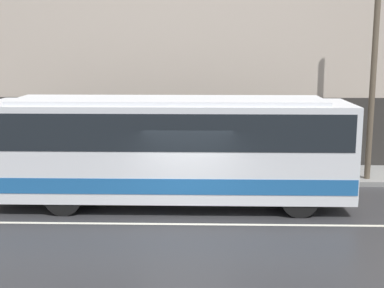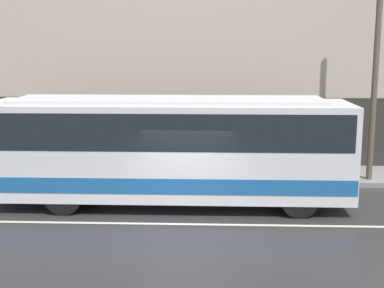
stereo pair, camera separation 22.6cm
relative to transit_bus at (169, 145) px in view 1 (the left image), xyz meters
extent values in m
plane|color=#2D2D30|center=(0.59, -1.85, -1.83)|extent=(60.00, 60.00, 0.00)
cube|color=gray|center=(0.59, 3.48, -1.74)|extent=(60.00, 2.66, 0.17)
cube|color=#B7A899|center=(0.59, 4.96, 4.43)|extent=(60.00, 0.30, 12.52)
cube|color=#2D2B28|center=(0.59, 4.80, -0.43)|extent=(60.00, 0.06, 2.80)
cube|color=beige|center=(0.59, -1.85, -1.83)|extent=(54.00, 0.14, 0.01)
cube|color=silver|center=(-0.01, 0.00, -0.09)|extent=(10.72, 2.57, 2.78)
cube|color=#1E5999|center=(-0.01, 0.00, -0.93)|extent=(10.67, 2.60, 0.45)
cube|color=black|center=(-0.01, 0.00, 0.59)|extent=(10.40, 2.59, 1.06)
cube|color=orange|center=(5.30, 0.00, 1.11)|extent=(0.12, 1.93, 0.28)
cube|color=silver|center=(-0.01, 0.00, 1.36)|extent=(9.11, 2.19, 0.12)
cylinder|color=black|center=(3.75, -1.13, -1.29)|extent=(1.07, 0.28, 1.07)
cylinder|color=black|center=(3.75, 1.13, -1.29)|extent=(1.07, 0.28, 1.07)
cylinder|color=black|center=(-2.97, -1.13, -1.29)|extent=(1.07, 0.28, 1.07)
cylinder|color=black|center=(-2.97, 1.13, -1.29)|extent=(1.07, 0.28, 1.07)
cylinder|color=brown|center=(6.77, 2.67, 2.31)|extent=(0.20, 0.20, 7.94)
cylinder|color=navy|center=(-0.68, 3.89, -0.99)|extent=(0.36, 0.36, 1.34)
sphere|color=tan|center=(-0.68, 3.89, -0.19)|extent=(0.25, 0.25, 0.25)
camera|label=1|loc=(1.08, -15.72, 3.01)|focal=50.00mm
camera|label=2|loc=(1.31, -15.71, 3.01)|focal=50.00mm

